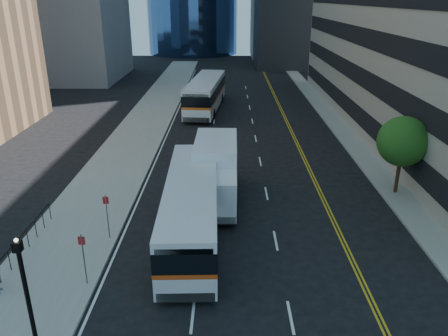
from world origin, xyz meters
name	(u,v)px	position (x,y,z in m)	size (l,w,h in m)	color
ground	(270,262)	(0.00, 0.00, 0.00)	(160.00, 160.00, 0.00)	black
sidewalk_west	(146,123)	(-10.50, 25.00, 0.07)	(5.00, 90.00, 0.15)	gray
sidewalk_east	(336,123)	(9.00, 25.00, 0.07)	(2.00, 90.00, 0.15)	gray
street_tree	(403,142)	(9.00, 8.00, 3.64)	(3.20, 3.20, 5.10)	#332114
lamp_post	(26,292)	(-9.00, -6.00, 2.72)	(0.28, 0.28, 4.56)	black
bus_front	(192,206)	(-4.00, 2.59, 1.73)	(3.04, 12.34, 3.16)	silver
bus_rear	(206,93)	(-4.58, 30.86, 1.91)	(4.30, 13.82, 3.51)	white
box_truck	(215,171)	(-2.85, 7.03, 1.95)	(2.81, 7.77, 3.70)	white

